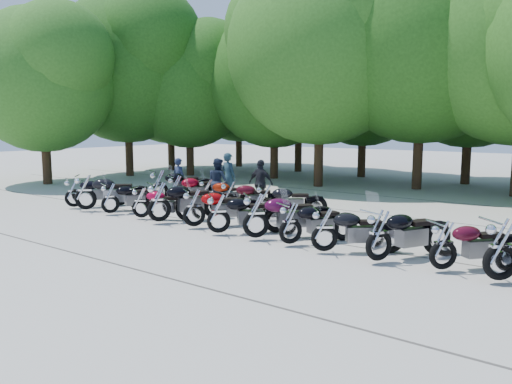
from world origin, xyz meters
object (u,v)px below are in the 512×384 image
Objects in this scene: motorcycle_12 at (502,247)px; motorcycle_14 at (159,184)px; motorcycle_0 at (74,191)px; motorcycle_3 at (141,201)px; rider_1 at (218,181)px; motorcycle_17 at (230,195)px; motorcycle_1 at (85,191)px; motorcycle_18 at (266,199)px; motorcycle_8 at (291,222)px; motorcycle_5 at (194,206)px; motorcycle_16 at (207,192)px; motorcycle_9 at (325,228)px; motorcycle_2 at (110,197)px; rider_3 at (228,177)px; motorcycle_10 at (379,234)px; motorcycle_7 at (256,214)px; motorcycle_11 at (444,243)px; motorcycle_6 at (219,212)px; rider_2 at (261,183)px; motorcycle_4 at (159,200)px; rider_0 at (179,179)px.

motorcycle_14 reaches higher than motorcycle_12.
motorcycle_0 is 3.05m from motorcycle_14.
motorcycle_3 is 3.71m from rider_1.
motorcycle_14 is at bearing 56.05° from motorcycle_17.
motorcycle_1 is 4.97m from motorcycle_17.
motorcycle_18 is at bearing -121.31° from motorcycle_17.
motorcycle_12 reaches higher than motorcycle_8.
motorcycle_16 is at bearing -20.24° from motorcycle_5.
motorcycle_8 is at bearing -147.56° from motorcycle_5.
motorcycle_0 reaches higher than motorcycle_3.
motorcycle_0 reaches higher than motorcycle_9.
motorcycle_2 is at bearing 82.70° from rider_1.
rider_3 reaches higher than motorcycle_9.
motorcycle_0 is 11.45m from motorcycle_10.
motorcycle_11 is (4.70, 0.04, -0.09)m from motorcycle_7.
motorcycle_6 is 1.19× the size of rider_3.
rider_2 is (-0.06, 1.83, 0.23)m from motorcycle_17.
rider_2 is (0.57, 4.37, 0.14)m from motorcycle_4.
motorcycle_4 is 4.91m from rider_0.
motorcycle_3 is 4.57m from motorcycle_7.
rider_1 reaches higher than motorcycle_4.
rider_1 is at bearing 24.97° from motorcycle_12.
motorcycle_9 is 1.01× the size of motorcycle_11.
motorcycle_14 is at bearing 52.28° from motorcycle_18.
motorcycle_11 is 1.13× the size of rider_3.
motorcycle_9 is (4.35, -0.22, -0.04)m from motorcycle_5.
motorcycle_10 is at bearing 161.27° from rider_0.
rider_2 is at bearing -87.35° from motorcycle_1.
motorcycle_10 is at bearing -153.53° from motorcycle_8.
motorcycle_11 is 11.97m from rider_0.
motorcycle_0 is 5.67m from rider_3.
motorcycle_6 is 6.05m from rider_3.
motorcycle_8 is 0.98× the size of motorcycle_18.
motorcycle_9 is 2.64m from motorcycle_11.
motorcycle_18 reaches higher than motorcycle_11.
rider_2 is (2.97, 4.33, 0.26)m from motorcycle_2.
motorcycle_8 is 1.02m from motorcycle_9.
rider_2 reaches higher than motorcycle_3.
motorcycle_16 is at bearing -50.74° from motorcycle_4.
motorcycle_6 is at bearing -134.39° from motorcycle_1.
motorcycle_0 is 1.02× the size of motorcycle_9.
motorcycle_10 is (3.40, -0.15, -0.03)m from motorcycle_7.
motorcycle_10 reaches higher than motorcycle_8.
motorcycle_1 is 1.18× the size of motorcycle_9.
motorcycle_8 reaches higher than motorcycle_11.
rider_3 is at bearing -106.54° from motorcycle_14.
motorcycle_3 is at bearing 44.48° from motorcycle_12.
motorcycle_18 is at bearing 170.63° from rider_1.
motorcycle_2 is at bearing 26.37° from motorcycle_10.
motorcycle_18 is at bearing -102.89° from motorcycle_4.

